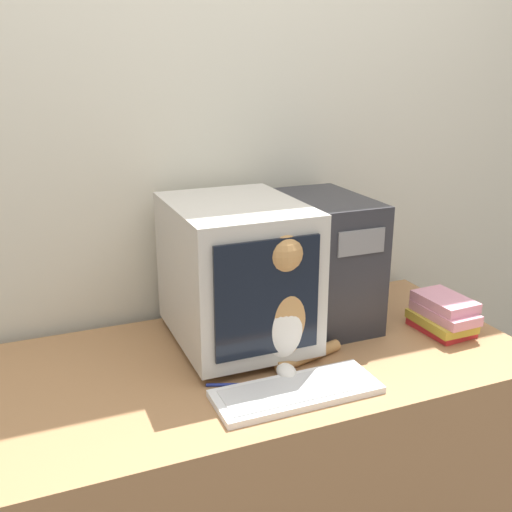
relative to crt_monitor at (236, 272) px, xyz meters
name	(u,v)px	position (x,y,z in m)	size (l,w,h in m)	color
wall_back	(208,170)	(0.02, 0.32, 0.25)	(7.00, 0.05, 2.50)	beige
desk	(259,470)	(0.02, -0.12, -0.61)	(1.55, 0.75, 0.78)	#9E7047
crt_monitor	(236,272)	(0.00, 0.00, 0.00)	(0.36, 0.47, 0.43)	#BCB7AD
computer_tower	(327,260)	(0.33, 0.05, -0.02)	(0.22, 0.39, 0.41)	#28282D
keyboard	(297,391)	(0.03, -0.35, -0.21)	(0.43, 0.16, 0.02)	silver
cat	(279,306)	(0.06, -0.18, -0.05)	(0.31, 0.22, 0.41)	#B7844C
book_stack	(443,315)	(0.63, -0.18, -0.17)	(0.15, 0.21, 0.11)	red
pen	(236,385)	(-0.10, -0.25, -0.22)	(0.15, 0.06, 0.01)	navy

